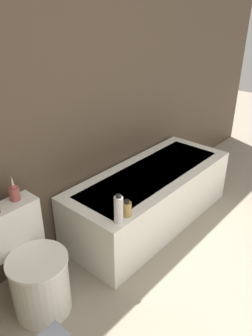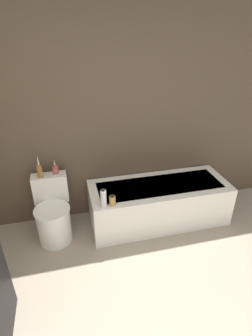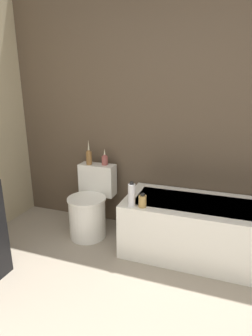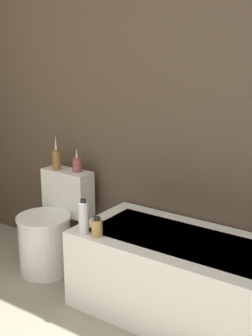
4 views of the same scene
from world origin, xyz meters
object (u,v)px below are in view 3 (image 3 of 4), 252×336
(vase_gold, at_px, (89,156))
(vase_silver, at_px, (105,159))
(toilet, at_px, (90,207))
(bathtub, at_px, (217,231))
(shampoo_bottle_tall, at_px, (132,195))
(shampoo_bottle_short, at_px, (142,201))

(vase_gold, height_order, vase_silver, vase_gold)
(toilet, distance_m, vase_silver, 0.53)
(bathtub, relative_size, vase_gold, 6.32)
(bathtub, distance_m, toilet, 1.28)
(bathtub, distance_m, shampoo_bottle_tall, 0.86)
(toilet, bearing_deg, bathtub, -0.10)
(bathtub, xyz_separation_m, toilet, (-1.28, 0.00, 0.04))
(toilet, height_order, shampoo_bottle_short, toilet)
(toilet, height_order, shampoo_bottle_tall, shampoo_bottle_tall)
(shampoo_bottle_tall, xyz_separation_m, shampoo_bottle_short, (0.10, 0.01, -0.05))
(bathtub, height_order, vase_gold, vase_gold)
(bathtub, bearing_deg, vase_silver, 169.49)
(shampoo_bottle_tall, bearing_deg, vase_gold, 144.81)
(shampoo_bottle_short, bearing_deg, vase_gold, 149.03)
(vase_gold, relative_size, vase_silver, 1.52)
(vase_silver, relative_size, shampoo_bottle_short, 1.41)
(vase_gold, distance_m, shampoo_bottle_tall, 0.80)
(vase_gold, distance_m, shampoo_bottle_short, 0.88)
(shampoo_bottle_tall, height_order, shampoo_bottle_short, shampoo_bottle_tall)
(vase_gold, height_order, shampoo_bottle_tall, vase_gold)
(bathtub, bearing_deg, vase_gold, 172.54)
(bathtub, relative_size, vase_silver, 9.63)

